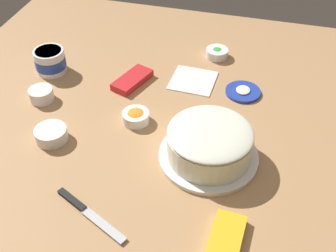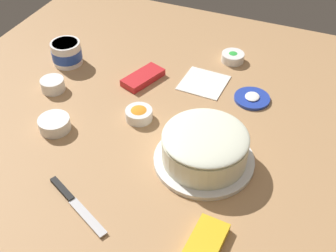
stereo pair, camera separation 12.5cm
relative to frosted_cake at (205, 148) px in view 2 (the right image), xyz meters
name	(u,v)px [view 2 (the right image)]	position (x,y,z in m)	size (l,w,h in m)	color
ground_plane	(151,122)	(-0.10, -0.21, -0.05)	(1.54, 1.54, 0.00)	tan
frosted_cake	(205,148)	(0.00, 0.00, 0.00)	(0.28, 0.28, 0.11)	white
frosting_tub	(67,53)	(-0.28, -0.62, -0.01)	(0.11, 0.11, 0.08)	white
frosting_tub_lid	(252,98)	(-0.33, 0.05, -0.05)	(0.12, 0.12, 0.02)	#233DAD
spreading_knife	(72,200)	(0.26, -0.26, -0.05)	(0.12, 0.22, 0.01)	silver
sprinkle_bowl_rainbow	(53,84)	(-0.12, -0.58, -0.03)	(0.08, 0.08, 0.04)	white
sprinkle_bowl_green	(233,57)	(-0.52, -0.07, -0.03)	(0.08, 0.08, 0.03)	white
sprinkle_bowl_yellow	(54,124)	(0.05, -0.46, -0.03)	(0.10, 0.10, 0.04)	white
sprinkle_bowl_orange	(138,114)	(-0.09, -0.25, -0.03)	(0.08, 0.08, 0.04)	white
candy_box_lower	(143,78)	(-0.28, -0.32, -0.04)	(0.15, 0.07, 0.02)	red
candy_box_upper	(203,247)	(0.27, 0.09, -0.04)	(0.16, 0.07, 0.02)	yellow
paper_napkin	(204,82)	(-0.35, -0.12, -0.05)	(0.15, 0.15, 0.01)	white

